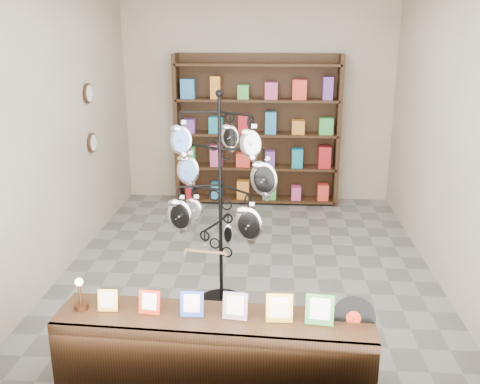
# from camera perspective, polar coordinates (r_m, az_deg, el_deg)

# --- Properties ---
(ground) EXTENTS (5.00, 5.00, 0.00)m
(ground) POSITION_cam_1_polar(r_m,az_deg,el_deg) (6.07, 0.93, -7.73)
(ground) COLOR slate
(ground) RESTS_ON ground
(room_envelope) EXTENTS (5.00, 5.00, 5.00)m
(room_envelope) POSITION_cam_1_polar(r_m,az_deg,el_deg) (5.55, 1.03, 9.88)
(room_envelope) COLOR #BEAD99
(room_envelope) RESTS_ON ground
(display_tree) EXTENTS (1.07, 1.03, 2.04)m
(display_tree) POSITION_cam_1_polar(r_m,az_deg,el_deg) (4.86, -2.13, 0.73)
(display_tree) COLOR black
(display_tree) RESTS_ON ground
(front_shelf) EXTENTS (2.31, 0.59, 0.81)m
(front_shelf) POSITION_cam_1_polar(r_m,az_deg,el_deg) (4.09, -2.75, -16.53)
(front_shelf) COLOR black
(front_shelf) RESTS_ON ground
(back_shelving) EXTENTS (2.42, 0.36, 2.20)m
(back_shelving) POSITION_cam_1_polar(r_m,az_deg,el_deg) (7.95, 1.82, 6.09)
(back_shelving) COLOR black
(back_shelving) RESTS_ON ground
(wall_clocks) EXTENTS (0.03, 0.24, 0.84)m
(wall_clocks) POSITION_cam_1_polar(r_m,az_deg,el_deg) (6.77, -15.69, 7.57)
(wall_clocks) COLOR black
(wall_clocks) RESTS_ON ground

